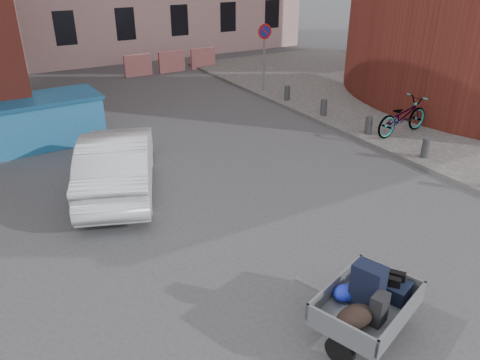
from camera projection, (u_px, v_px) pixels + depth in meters
ground at (266, 241)px, 9.40m from camera, size 120.00×120.00×0.00m
sidewalk at (437, 111)px, 17.00m from camera, size 9.00×24.00×0.12m
no_parking_sign at (265, 43)px, 18.63m from camera, size 0.60×0.09×2.65m
bollards at (369, 125)px, 14.59m from camera, size 0.22×9.02×0.55m
barriers at (172, 62)px, 22.78m from camera, size 4.70×0.18×1.00m
trailer at (367, 302)px, 6.83m from camera, size 1.87×1.98×1.20m
dumpster at (42, 121)px, 13.96m from camera, size 3.52×1.95×1.44m
silver_car at (118, 161)px, 11.18m from camera, size 3.04×4.74×1.48m
bicycle at (402, 116)px, 14.47m from camera, size 2.20×0.90×1.13m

